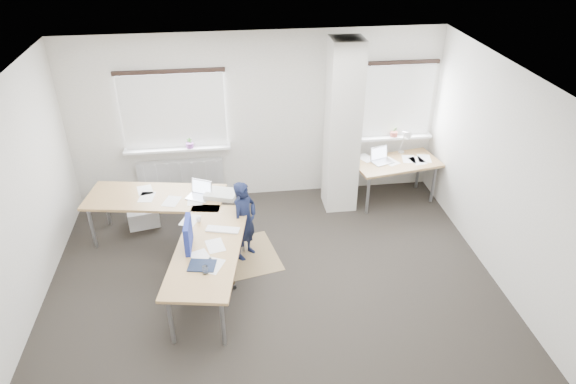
{
  "coord_description": "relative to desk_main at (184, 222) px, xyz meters",
  "views": [
    {
      "loc": [
        -0.49,
        -5.26,
        4.6
      ],
      "look_at": [
        0.31,
        0.9,
        0.92
      ],
      "focal_mm": 32.0,
      "sensor_mm": 36.0,
      "label": 1
    }
  ],
  "objects": [
    {
      "name": "white_crate",
      "position": [
        -0.73,
        1.05,
        -0.55
      ],
      "size": [
        0.53,
        0.41,
        0.28
      ],
      "primitive_type": "cube",
      "rotation": [
        0.0,
        0.0,
        0.19
      ],
      "color": "white",
      "rests_on": "ground"
    },
    {
      "name": "desk_main",
      "position": [
        0.0,
        0.0,
        0.0
      ],
      "size": [
        2.4,
        2.98,
        0.96
      ],
      "rotation": [
        0.0,
        0.0,
        -0.17
      ],
      "color": "#8D603C",
      "rests_on": "ground"
    },
    {
      "name": "ground",
      "position": [
        1.16,
        -0.69,
        -0.69
      ],
      "size": [
        6.0,
        6.0,
        0.0
      ],
      "primitive_type": "plane",
      "color": "black",
      "rests_on": "ground"
    },
    {
      "name": "floor_mat",
      "position": [
        0.67,
        0.0,
        -0.69
      ],
      "size": [
        1.36,
        1.22,
        0.01
      ],
      "primitive_type": "cube",
      "rotation": [
        0.0,
        0.0,
        0.21
      ],
      "color": "olive",
      "rests_on": "ground"
    },
    {
      "name": "room_shell",
      "position": [
        1.34,
        -0.23,
        1.05
      ],
      "size": [
        6.04,
        5.04,
        2.82
      ],
      "color": "beige",
      "rests_on": "ground"
    },
    {
      "name": "task_chair",
      "position": [
        0.3,
        -0.65,
        -0.38
      ],
      "size": [
        0.61,
        0.6,
        1.12
      ],
      "rotation": [
        0.0,
        0.0,
        -0.05
      ],
      "color": "navy",
      "rests_on": "ground"
    },
    {
      "name": "desk_side",
      "position": [
        3.4,
        1.29,
        -0.01
      ],
      "size": [
        1.5,
        0.93,
        1.22
      ],
      "rotation": [
        0.0,
        0.0,
        0.17
      ],
      "color": "#8D603C",
      "rests_on": "ground"
    },
    {
      "name": "person",
      "position": [
        0.83,
        0.06,
        -0.09
      ],
      "size": [
        0.5,
        0.52,
        1.2
      ],
      "primitive_type": "imported",
      "rotation": [
        0.0,
        0.0,
        0.86
      ],
      "color": "black",
      "rests_on": "ground"
    }
  ]
}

